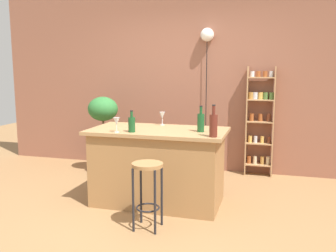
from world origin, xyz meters
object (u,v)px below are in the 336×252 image
bar_stool (148,181)px  bottle_olive_oil (132,124)px  plant_stool (104,158)px  pendant_globe_light (207,37)px  spice_shelf (260,119)px  wine_glass_center (162,116)px  bottle_wine_red (201,122)px  potted_plant (103,113)px  bottle_vinegar (213,125)px  wine_glass_left (117,122)px

bar_stool → bottle_olive_oil: size_ratio=2.77×
plant_stool → pendant_globe_light: 2.39m
spice_shelf → pendant_globe_light: size_ratio=0.74×
wine_glass_center → pendant_globe_light: pendant_globe_light is taller
bar_stool → plant_stool: bar_stool is taller
plant_stool → bottle_wine_red: bearing=-31.3°
spice_shelf → pendant_globe_light: (-0.81, 0.04, 1.20)m
potted_plant → bottle_vinegar: 2.27m
bar_stool → bottle_wine_red: bearing=60.1°
wine_glass_left → pendant_globe_light: bearing=70.2°
potted_plant → wine_glass_left: bearing=-58.6°
spice_shelf → bottle_wine_red: spice_shelf is taller
bottle_vinegar → bottle_wine_red: (-0.18, 0.27, -0.02)m
bar_stool → bottle_olive_oil: bottle_olive_oil is taller
bar_stool → wine_glass_left: wine_glass_left is taller
potted_plant → plant_stool: bearing=135.0°
spice_shelf → plant_stool: (-2.27, -0.51, -0.61)m
wine_glass_center → plant_stool: bearing=149.6°
plant_stool → bottle_olive_oil: bottle_olive_oil is taller
bar_stool → plant_stool: (-1.29, 1.71, -0.26)m
bottle_vinegar → wine_glass_left: size_ratio=2.04×
spice_shelf → potted_plant: size_ratio=2.29×
bottle_wine_red → bottle_olive_oil: bearing=-162.9°
pendant_globe_light → plant_stool: bearing=-159.3°
bar_stool → bottle_olive_oil: bearing=126.4°
bar_stool → pendant_globe_light: (0.17, 2.26, 1.55)m
spice_shelf → pendant_globe_light: 1.45m
plant_stool → potted_plant: bearing=-45.0°
bottle_olive_oil → wine_glass_left: (-0.16, -0.05, 0.03)m
pendant_globe_light → wine_glass_left: bearing=-109.8°
potted_plant → wine_glass_center: (1.13, -0.66, 0.09)m
plant_stool → bottle_olive_oil: 1.74m
bottle_vinegar → wine_glass_left: bearing=-179.6°
spice_shelf → wine_glass_left: spice_shelf is taller
potted_plant → bottle_wine_red: 1.97m
bottle_wine_red → wine_glass_center: (-0.56, 0.36, 0.01)m
potted_plant → bottle_wine_red: (1.68, -1.02, 0.08)m
bottle_olive_oil → wine_glass_left: bottle_olive_oil is taller
potted_plant → bottle_olive_oil: potted_plant is taller
bottle_olive_oil → wine_glass_left: bearing=-161.1°
plant_stool → potted_plant: (0.00, -0.00, 0.69)m
bar_stool → bottle_olive_oil: 0.75m
bottle_wine_red → wine_glass_left: 0.93m
plant_stool → bottle_olive_oil: bearing=-52.7°
bottle_vinegar → plant_stool: bearing=145.3°
spice_shelf → pendant_globe_light: pendant_globe_light is taller
bottle_vinegar → wine_glass_left: (-1.07, -0.01, -0.01)m
potted_plant → bottle_vinegar: bearing=-34.7°
bottle_wine_red → bottle_olive_oil: size_ratio=1.21×
plant_stool → wine_glass_left: size_ratio=2.82×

